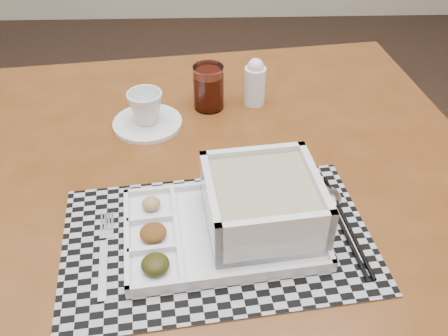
{
  "coord_description": "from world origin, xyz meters",
  "views": [
    {
      "loc": [
        0.36,
        -1.01,
        1.44
      ],
      "look_at": [
        0.38,
        -0.33,
        0.88
      ],
      "focal_mm": 40.0,
      "sensor_mm": 36.0,
      "label": 1
    }
  ],
  "objects_px": {
    "serving_tray": "(251,211)",
    "juice_glass": "(209,89)",
    "dining_table": "(211,222)",
    "cup": "(146,107)",
    "creamer_bottle": "(255,82)"
  },
  "relations": [
    {
      "from": "juice_glass",
      "to": "creamer_bottle",
      "type": "distance_m",
      "value": 0.11
    },
    {
      "from": "creamer_bottle",
      "to": "juice_glass",
      "type": "bearing_deg",
      "value": -172.12
    },
    {
      "from": "dining_table",
      "to": "cup",
      "type": "height_order",
      "value": "cup"
    },
    {
      "from": "serving_tray",
      "to": "creamer_bottle",
      "type": "height_order",
      "value": "creamer_bottle"
    },
    {
      "from": "serving_tray",
      "to": "juice_glass",
      "type": "xyz_separation_m",
      "value": [
        -0.07,
        0.39,
        0.01
      ]
    },
    {
      "from": "juice_glass",
      "to": "creamer_bottle",
      "type": "bearing_deg",
      "value": 7.88
    },
    {
      "from": "cup",
      "to": "serving_tray",
      "type": "bearing_deg",
      "value": -65.98
    },
    {
      "from": "cup",
      "to": "juice_glass",
      "type": "bearing_deg",
      "value": 19.41
    },
    {
      "from": "dining_table",
      "to": "creamer_bottle",
      "type": "distance_m",
      "value": 0.35
    },
    {
      "from": "dining_table",
      "to": "juice_glass",
      "type": "distance_m",
      "value": 0.31
    },
    {
      "from": "dining_table",
      "to": "serving_tray",
      "type": "distance_m",
      "value": 0.18
    },
    {
      "from": "serving_tray",
      "to": "cup",
      "type": "relative_size",
      "value": 4.53
    },
    {
      "from": "juice_glass",
      "to": "cup",
      "type": "bearing_deg",
      "value": -152.27
    },
    {
      "from": "serving_tray",
      "to": "cup",
      "type": "xyz_separation_m",
      "value": [
        -0.2,
        0.32,
        0.0
      ]
    },
    {
      "from": "dining_table",
      "to": "creamer_bottle",
      "type": "height_order",
      "value": "creamer_bottle"
    }
  ]
}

